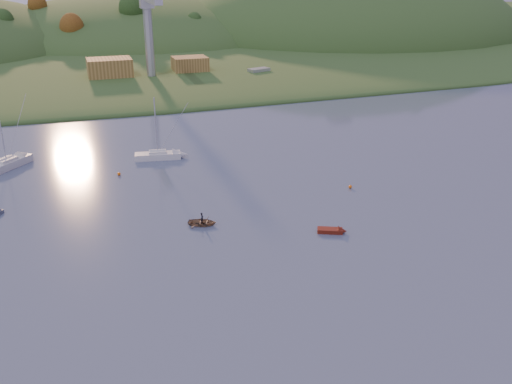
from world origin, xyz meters
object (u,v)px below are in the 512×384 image
object	(u,v)px
canoe	(202,222)
sailboat_far	(158,155)
sailboat_near	(7,163)
red_tender	(336,231)

from	to	relation	value
canoe	sailboat_far	bearing A→B (deg)	25.28
sailboat_near	red_tender	distance (m)	53.59
canoe	red_tender	world-z (taller)	red_tender
red_tender	canoe	bearing A→B (deg)	178.15
canoe	red_tender	xyz separation A→B (m)	(14.59, -7.18, -0.11)
sailboat_far	red_tender	size ratio (longest dim) A/B	2.77
canoe	red_tender	distance (m)	16.26
sailboat_near	sailboat_far	bearing A→B (deg)	-56.27
canoe	red_tender	bearing A→B (deg)	-92.83
sailboat_near	sailboat_far	distance (m)	23.30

